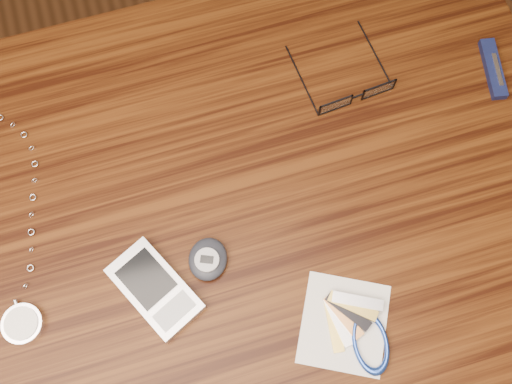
# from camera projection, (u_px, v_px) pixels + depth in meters

# --- Properties ---
(ground) EXTENTS (3.80, 3.80, 0.00)m
(ground) POSITION_uv_depth(u_px,v_px,m) (230.00, 316.00, 1.52)
(ground) COLOR #472814
(ground) RESTS_ON ground
(desk) EXTENTS (1.00, 0.70, 0.75)m
(desk) POSITION_uv_depth(u_px,v_px,m) (212.00, 248.00, 0.90)
(desk) COLOR #391B09
(desk) RESTS_ON ground
(eyeglasses) EXTENTS (0.12, 0.12, 0.02)m
(eyeglasses) POSITION_uv_depth(u_px,v_px,m) (355.00, 93.00, 0.86)
(eyeglasses) COLOR black
(eyeglasses) RESTS_ON desk
(pocket_watch) EXTENTS (0.08, 0.34, 0.02)m
(pocket_watch) POSITION_uv_depth(u_px,v_px,m) (22.00, 315.00, 0.77)
(pocket_watch) COLOR white
(pocket_watch) RESTS_ON desk
(pda_phone) EXTENTS (0.11, 0.13, 0.02)m
(pda_phone) POSITION_uv_depth(u_px,v_px,m) (155.00, 289.00, 0.77)
(pda_phone) COLOR #BBBABF
(pda_phone) RESTS_ON desk
(pedometer) EXTENTS (0.07, 0.07, 0.02)m
(pedometer) POSITION_uv_depth(u_px,v_px,m) (208.00, 259.00, 0.78)
(pedometer) COLOR black
(pedometer) RESTS_ON desk
(notepad_keys) EXTENTS (0.14, 0.15, 0.01)m
(notepad_keys) POSITION_uv_depth(u_px,v_px,m) (357.00, 331.00, 0.76)
(notepad_keys) COLOR silver
(notepad_keys) RESTS_ON desk
(pocket_knife) EXTENTS (0.04, 0.09, 0.01)m
(pocket_knife) POSITION_uv_depth(u_px,v_px,m) (493.00, 69.00, 0.88)
(pocket_knife) COLOR #101937
(pocket_knife) RESTS_ON desk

